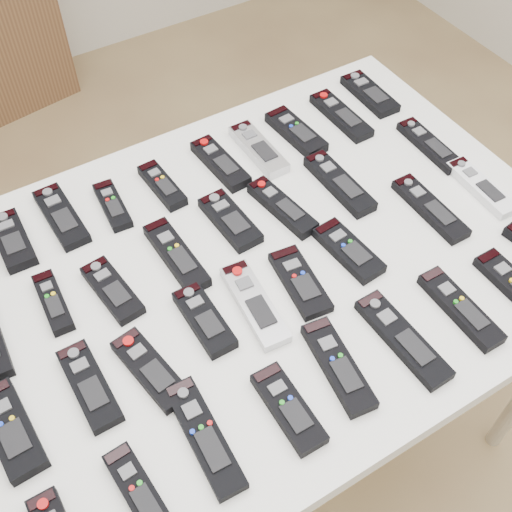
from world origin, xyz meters
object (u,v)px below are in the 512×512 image
remote_9 (370,94)px  remote_14 (230,220)px  remote_6 (259,149)px  remote_21 (204,320)px  remote_29 (204,436)px  remote_20 (150,369)px  remote_19 (89,386)px  remote_15 (282,207)px  remote_11 (53,302)px  remote_32 (403,339)px  remote_33 (460,308)px  remote_22 (254,304)px  remote_4 (162,185)px  remote_16 (339,183)px  remote_5 (220,163)px  remote_25 (430,208)px  remote_24 (349,250)px  remote_18 (11,430)px  remote_12 (112,290)px  remote_8 (341,115)px  remote_13 (176,255)px  remote_26 (481,187)px  remote_31 (338,366)px  remote_30 (288,408)px  table (256,280)px  remote_7 (296,132)px  remote_17 (430,145)px  remote_23 (300,282)px  remote_28 (140,493)px  remote_3 (113,205)px

remote_9 → remote_14: remote_14 is taller
remote_6 → remote_9: 0.34m
remote_21 → remote_29: bearing=-118.4°
remote_20 → remote_19: bearing=156.7°
remote_15 → remote_19: bearing=-168.1°
remote_19 → remote_29: (0.12, -0.18, -0.00)m
remote_11 → remote_20: size_ratio=0.83×
remote_9 → remote_32: 0.70m
remote_14 → remote_33: size_ratio=0.86×
remote_6 → remote_22: remote_6 is taller
remote_4 → remote_16: 0.38m
remote_4 → remote_5: (0.14, -0.00, 0.00)m
remote_22 → remote_25: 0.44m
remote_6 → remote_24: size_ratio=1.15×
remote_24 → remote_32: remote_24 is taller
remote_20 → remote_24: remote_24 is taller
remote_6 → remote_18: same height
remote_12 → remote_22: same height
remote_19 → remote_21: remote_21 is taller
remote_12 → remote_21: size_ratio=1.00×
remote_8 → remote_20: same height
remote_33 → remote_25: bearing=61.8°
remote_14 → remote_19: (-0.39, -0.20, -0.00)m
remote_8 → remote_25: 0.34m
remote_13 → remote_14: size_ratio=1.18×
remote_24 → remote_29: size_ratio=0.75×
remote_26 → remote_31: 0.55m
remote_5 → remote_16: same height
remote_5 → remote_30: size_ratio=1.09×
remote_4 → remote_12: 0.29m
remote_11 → remote_32: same height
remote_15 → remote_22: remote_15 is taller
remote_11 → remote_14: bearing=4.3°
remote_12 → remote_15: bearing=-4.6°
remote_15 → remote_21: 0.32m
remote_15 → remote_31: remote_15 is taller
remote_31 → remote_11: bearing=141.7°
table → remote_33: remote_33 is taller
remote_7 → remote_21: 0.55m
remote_17 → remote_33: size_ratio=0.99×
remote_23 → remote_28: remote_28 is taller
remote_9 → remote_20: 0.89m
remote_14 → remote_25: (0.37, -0.19, -0.00)m
remote_7 → remote_22: size_ratio=0.87×
remote_7 → remote_14: 0.31m
remote_4 → remote_23: size_ratio=0.89×
table → remote_3: remote_3 is taller
remote_5 → remote_11: bearing=-163.3°
remote_14 → remote_15: bearing=-15.4°
remote_19 → remote_28: bearing=-91.1°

